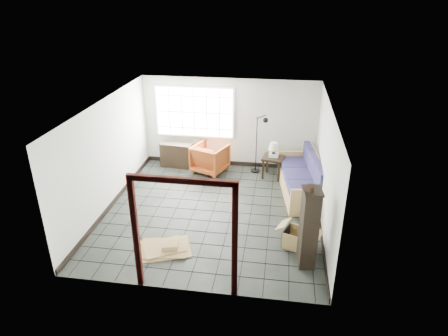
% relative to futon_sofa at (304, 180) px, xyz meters
% --- Properties ---
extents(ground, '(5.50, 5.50, 0.00)m').
position_rel_futon_sofa_xyz_m(ground, '(-2.14, -1.23, -0.38)').
color(ground, black).
rests_on(ground, ground).
extents(room_shell, '(5.02, 5.52, 2.61)m').
position_rel_futon_sofa_xyz_m(room_shell, '(-2.14, -1.20, 1.30)').
color(room_shell, beige).
rests_on(room_shell, ground).
extents(window_panel, '(2.32, 0.08, 1.52)m').
position_rel_futon_sofa_xyz_m(window_panel, '(-3.14, 1.47, 1.22)').
color(window_panel, silver).
rests_on(window_panel, ground).
extents(doorway_trim, '(1.80, 0.08, 2.20)m').
position_rel_futon_sofa_xyz_m(doorway_trim, '(-2.14, -3.93, 1.00)').
color(doorway_trim, '#3C100D').
rests_on(doorway_trim, ground).
extents(futon_sofa, '(1.21, 2.45, 1.04)m').
position_rel_futon_sofa_xyz_m(futon_sofa, '(0.00, 0.00, 0.00)').
color(futon_sofa, '#B17A50').
rests_on(futon_sofa, ground).
extents(armchair, '(1.10, 1.07, 0.90)m').
position_rel_futon_sofa_xyz_m(armchair, '(-2.61, 0.97, 0.07)').
color(armchair, maroon).
rests_on(armchair, ground).
extents(side_table, '(0.66, 0.66, 0.61)m').
position_rel_futon_sofa_xyz_m(side_table, '(-0.81, 0.86, 0.13)').
color(side_table, black).
rests_on(side_table, ground).
extents(table_lamp, '(0.36, 0.36, 0.42)m').
position_rel_futon_sofa_xyz_m(table_lamp, '(-0.81, 0.85, 0.53)').
color(table_lamp, black).
rests_on(table_lamp, side_table).
extents(projector, '(0.28, 0.23, 0.09)m').
position_rel_futon_sofa_xyz_m(projector, '(-0.81, 0.87, 0.29)').
color(projector, silver).
rests_on(projector, side_table).
extents(floor_lamp, '(0.46, 0.37, 1.74)m').
position_rel_futon_sofa_xyz_m(floor_lamp, '(-1.20, 1.10, 0.55)').
color(floor_lamp, black).
rests_on(floor_lamp, ground).
extents(console_shelf, '(0.96, 0.46, 0.72)m').
position_rel_futon_sofa_xyz_m(console_shelf, '(-3.65, 1.17, -0.02)').
color(console_shelf, black).
rests_on(console_shelf, ground).
extents(tall_shelf, '(0.39, 0.48, 1.62)m').
position_rel_futon_sofa_xyz_m(tall_shelf, '(-0.03, -2.91, 0.45)').
color(tall_shelf, black).
rests_on(tall_shelf, ground).
extents(pot, '(0.18, 0.18, 0.11)m').
position_rel_futon_sofa_xyz_m(pot, '(-0.08, -2.97, 1.30)').
color(pot, black).
rests_on(pot, tall_shelf).
extents(open_box, '(0.99, 0.73, 0.51)m').
position_rel_futon_sofa_xyz_m(open_box, '(-0.16, -2.36, -0.19)').
color(open_box, '#997D49').
rests_on(open_box, ground).
extents(cardboard_pile, '(1.28, 1.10, 0.16)m').
position_rel_futon_sofa_xyz_m(cardboard_pile, '(-2.86, -2.89, -0.33)').
color(cardboard_pile, '#997D49').
rests_on(cardboard_pile, ground).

